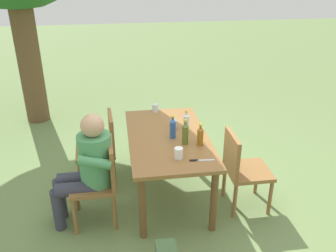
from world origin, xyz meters
name	(u,v)px	position (x,y,z in m)	size (l,w,h in m)	color
ground_plane	(168,193)	(0.00, 0.00, 0.00)	(24.00, 24.00, 0.00)	#6B844C
dining_table	(168,144)	(0.00, 0.00, 0.64)	(1.51, 0.85, 0.73)	olive
chair_far_left	(101,178)	(-0.34, 0.72, 0.49)	(0.45, 0.45, 0.87)	olive
chair_far_right	(102,146)	(0.34, 0.72, 0.49)	(0.47, 0.47, 0.87)	olive
chair_near_left	(241,167)	(-0.34, -0.72, 0.49)	(0.44, 0.44, 0.87)	olive
person_in_white_shirt	(88,165)	(-0.34, 0.83, 0.66)	(0.47, 0.61, 1.18)	#4C935B
bottle_clear	(186,122)	(0.12, -0.22, 0.83)	(0.06, 0.06, 0.23)	white
bottle_amber	(200,136)	(-0.24, -0.29, 0.83)	(0.06, 0.06, 0.23)	#996019
bottle_blue	(173,128)	(-0.04, -0.04, 0.84)	(0.06, 0.06, 0.26)	#2D56A3
bottle_olive	(185,133)	(-0.20, -0.15, 0.85)	(0.06, 0.06, 0.27)	#566623
cup_steel	(174,125)	(0.17, -0.09, 0.78)	(0.07, 0.07, 0.10)	#B2B7BC
cup_white	(179,153)	(-0.47, -0.03, 0.79)	(0.08, 0.08, 0.11)	white
cup_glass	(155,108)	(0.68, 0.06, 0.78)	(0.07, 0.07, 0.10)	silver
table_knife	(200,160)	(-0.55, -0.22, 0.74)	(0.04, 0.24, 0.01)	silver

